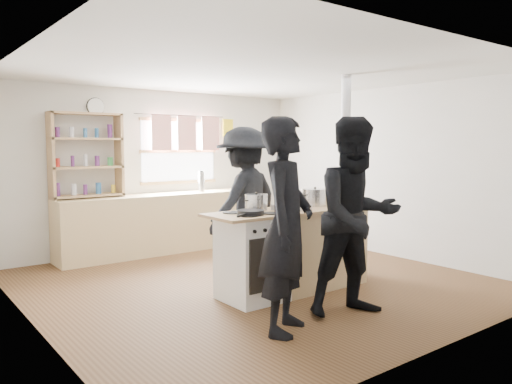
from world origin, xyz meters
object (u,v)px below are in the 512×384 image
Objects in this scene: stockpot_counter at (315,197)px; flue_heater at (344,225)px; stockpot_stove at (256,202)px; cooking_island at (294,250)px; thermos at (201,182)px; person_far at (244,201)px; person_near_left at (286,226)px; bread_board at (346,200)px; skillet_greens at (251,212)px; roast_tray at (291,207)px; person_near_right at (357,217)px.

stockpot_counter is 0.63m from flue_heater.
cooking_island is at bearing -22.11° from stockpot_stove.
person_far is (-0.48, -1.85, -0.12)m from thermos.
cooking_island is 1.04× the size of person_near_left.
stockpot_stove is 0.81× the size of bread_board.
flue_heater reaches higher than stockpot_stove.
skillet_greens is 1.45m from bread_board.
roast_tray is at bearing 3.94° from skillet_greens.
person_far reaches higher than thermos.
bread_board is 0.39m from flue_heater.
stockpot_stove is at bearing -108.51° from thermos.
roast_tray is 0.20× the size of person_near_right.
person_near_left is at bearing -153.47° from bread_board.
person_near_right reaches higher than cooking_island.
person_near_right is at bearing -132.60° from flue_heater.
skillet_greens is at bearing -136.58° from stockpot_stove.
cooking_island is 0.51m from roast_tray.
person_near_right reaches higher than person_near_left.
cooking_island is 1.09m from person_near_right.
person_near_left is at bearing -168.58° from person_near_right.
stockpot_stove is (-0.87, -2.60, -0.04)m from thermos.
thermos is at bearing 89.02° from stockpot_counter.
flue_heater is (0.49, -0.01, -0.39)m from stockpot_counter.
cooking_island is 6.47× the size of stockpot_counter.
bread_board is (0.85, -0.02, 0.02)m from roast_tray.
cooking_island is at bearing -174.74° from flue_heater.
stockpot_counter is at bearing 2.74° from person_near_left.
skillet_greens is at bearing 141.15° from person_near_right.
bread_board is 0.16× the size of person_near_right.
stockpot_counter is 1.65m from person_near_left.
flue_heater is at bearing -5.98° from person_near_left.
cooking_island is at bearing 28.24° from roast_tray.
thermos is 0.84× the size of skillet_greens.
flue_heater is 1.47m from person_near_right.
flue_heater is 2.08m from person_near_left.
bread_board is at bearing 0.69° from skillet_greens.
cooking_island is 1.04m from person_far.
stockpot_stove is 1.37m from flue_heater.
flue_heater reaches higher than person_near_left.
roast_tray is 1.48× the size of stockpot_stove.
stockpot_counter reaches higher than cooking_island.
skillet_greens is 1.23× the size of bread_board.
cooking_island is 0.79× the size of flue_heater.
cooking_island is 1.35m from person_near_left.
person_near_right is (-0.48, -1.07, -0.07)m from stockpot_counter.
skillet_greens is at bearing -172.93° from cooking_island.
stockpot_stove is (-0.41, 0.17, 0.55)m from cooking_island.
roast_tray is at bearing 178.41° from bread_board.
stockpot_counter is at bearing 9.48° from skillet_greens.
stockpot_stove is at bearing 157.89° from cooking_island.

